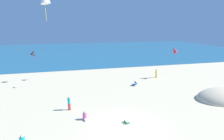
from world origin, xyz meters
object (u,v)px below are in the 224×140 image
Objects in this scene: beach_chair_far_left at (135,84)px; person_0 at (69,102)px; person_3 at (156,73)px; person_2 at (85,117)px; kite_red at (175,50)px; cooler_box at (127,122)px; kite_black at (33,53)px.

beach_chair_far_left is 11.03m from person_0.
person_0 reaches higher than person_3.
person_2 is 19.36m from kite_red.
kite_red is at bearing -65.49° from person_3.
person_3 is (13.03, 11.31, 0.52)m from person_2.
kite_red reaches higher than person_3.
person_2 is 0.51× the size of kite_red.
kite_red reaches higher than person_2.
person_3 is at bearing 53.44° from cooler_box.
person_2 is at bearing 33.63° from beach_chair_far_left.
kite_red is (12.12, 12.06, 4.48)m from cooler_box.
beach_chair_far_left is 1.29× the size of cooler_box.
beach_chair_far_left is 9.05m from kite_red.
person_0 is 1.84× the size of person_2.
cooler_box is at bearing -58.10° from kite_black.
beach_chair_far_left is at bearing 65.09° from cooler_box.
kite_red is (16.99, 8.13, 3.76)m from person_0.
kite_black is at bearing -130.39° from person_0.
kite_black is at bearing -174.30° from person_2.
person_0 is at bearing 141.05° from cooler_box.
beach_chair_far_left is 0.47× the size of kite_red.
person_3 is 19.69m from kite_black.
cooler_box is 0.41× the size of person_3.
kite_red is at bearing 106.06° from person_2.
cooler_box is at bearing -135.15° from kite_red.
person_3 is at bearing 148.87° from person_0.
person_0 is 19.20m from kite_red.
person_3 is at bearing -8.02° from kite_black.
kite_red reaches higher than cooler_box.
person_0 is at bearing -154.43° from kite_red.
person_0 is 16.89m from person_3.
beach_chair_far_left is 10.72m from cooler_box.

